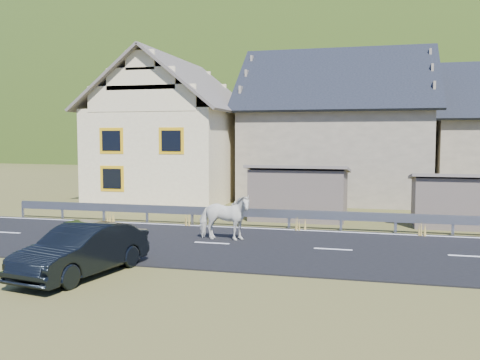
# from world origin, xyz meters

# --- Properties ---
(ground) EXTENTS (160.00, 160.00, 0.00)m
(ground) POSITION_xyz_m (0.00, 0.00, 0.00)
(ground) COLOR #41461E
(ground) RESTS_ON ground
(road) EXTENTS (60.00, 7.00, 0.04)m
(road) POSITION_xyz_m (0.00, 0.00, 0.02)
(road) COLOR black
(road) RESTS_ON ground
(lane_markings) EXTENTS (60.00, 6.60, 0.01)m
(lane_markings) POSITION_xyz_m (0.00, 0.00, 0.04)
(lane_markings) COLOR silver
(lane_markings) RESTS_ON road
(guardrail) EXTENTS (28.10, 0.09, 0.75)m
(guardrail) POSITION_xyz_m (-0.00, 3.68, 0.56)
(guardrail) COLOR #93969B
(guardrail) RESTS_ON ground
(shed_left) EXTENTS (4.30, 3.30, 2.40)m
(shed_left) POSITION_xyz_m (-2.00, 6.50, 1.10)
(shed_left) COLOR #716357
(shed_left) RESTS_ON ground
(shed_right) EXTENTS (3.80, 2.90, 2.20)m
(shed_right) POSITION_xyz_m (4.50, 6.00, 1.00)
(shed_right) COLOR #716357
(shed_right) RESTS_ON ground
(house_cream) EXTENTS (7.80, 9.80, 8.30)m
(house_cream) POSITION_xyz_m (-10.00, 12.00, 4.36)
(house_cream) COLOR #F6E9B1
(house_cream) RESTS_ON ground
(house_stone_a) EXTENTS (10.80, 9.80, 8.90)m
(house_stone_a) POSITION_xyz_m (-1.00, 15.00, 4.63)
(house_stone_a) COLOR gray
(house_stone_a) RESTS_ON ground
(mountain) EXTENTS (440.00, 280.00, 260.00)m
(mountain) POSITION_xyz_m (5.00, 180.00, -20.00)
(mountain) COLOR #283F0F
(mountain) RESTS_ON ground
(conifer_patch) EXTENTS (76.00, 50.00, 28.00)m
(conifer_patch) POSITION_xyz_m (-55.00, 110.00, 6.00)
(conifer_patch) COLOR black
(conifer_patch) RESTS_ON ground
(horse) EXTENTS (0.90, 1.90, 1.59)m
(horse) POSITION_xyz_m (-3.75, 0.61, 0.83)
(horse) COLOR white
(horse) RESTS_ON road
(car) EXTENTS (2.09, 4.20, 1.32)m
(car) POSITION_xyz_m (-6.02, -4.69, 0.66)
(car) COLOR black
(car) RESTS_ON ground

